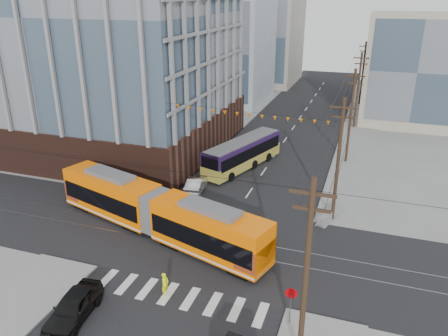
# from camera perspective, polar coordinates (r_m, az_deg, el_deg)

# --- Properties ---
(ground) EXTENTS (160.00, 160.00, 0.00)m
(ground) POSITION_cam_1_polar(r_m,az_deg,el_deg) (32.58, -3.64, -13.27)
(ground) COLOR slate
(office_building) EXTENTS (30.00, 25.00, 28.60)m
(office_building) POSITION_cam_1_polar(r_m,az_deg,el_deg) (57.70, -16.13, 16.73)
(office_building) COLOR #381E16
(office_building) RESTS_ON ground
(bg_bldg_nw_near) EXTENTS (18.00, 16.00, 18.00)m
(bg_bldg_nw_near) POSITION_cam_1_polar(r_m,az_deg,el_deg) (81.84, -0.87, 15.13)
(bg_bldg_nw_near) COLOR #8C99A5
(bg_bldg_nw_near) RESTS_ON ground
(bg_bldg_ne_near) EXTENTS (14.00, 14.00, 16.00)m
(bg_bldg_ne_near) POSITION_cam_1_polar(r_m,az_deg,el_deg) (73.45, 23.53, 11.78)
(bg_bldg_ne_near) COLOR gray
(bg_bldg_ne_near) RESTS_ON ground
(bg_bldg_nw_far) EXTENTS (16.00, 18.00, 20.00)m
(bg_bldg_nw_far) POSITION_cam_1_polar(r_m,az_deg,el_deg) (99.90, 4.88, 16.88)
(bg_bldg_nw_far) COLOR gray
(bg_bldg_nw_far) RESTS_ON ground
(bg_bldg_ne_far) EXTENTS (16.00, 16.00, 14.00)m
(bg_bldg_ne_far) POSITION_cam_1_polar(r_m,az_deg,el_deg) (93.49, 24.02, 12.92)
(bg_bldg_ne_far) COLOR #8C99A5
(bg_bldg_ne_far) RESTS_ON ground
(utility_pole_near) EXTENTS (0.30, 0.30, 11.00)m
(utility_pole_near) POSITION_cam_1_polar(r_m,az_deg,el_deg) (22.82, 10.61, -14.04)
(utility_pole_near) COLOR black
(utility_pole_near) RESTS_ON ground
(utility_pole_far) EXTENTS (0.30, 0.30, 11.00)m
(utility_pole_far) POSITION_cam_1_polar(r_m,az_deg,el_deg) (81.56, 17.64, 11.62)
(utility_pole_far) COLOR black
(utility_pole_far) RESTS_ON ground
(streetcar) EXTENTS (20.78, 8.88, 4.01)m
(streetcar) POSITION_cam_1_polar(r_m,az_deg,el_deg) (36.46, -8.75, -5.68)
(streetcar) COLOR #FE6800
(streetcar) RESTS_ON ground
(city_bus) EXTENTS (6.25, 12.25, 3.41)m
(city_bus) POSITION_cam_1_polar(r_m,az_deg,el_deg) (49.81, 2.48, 1.92)
(city_bus) COLOR #231138
(city_bus) RESTS_ON ground
(black_sedan) EXTENTS (2.52, 5.10, 1.67)m
(black_sedan) POSITION_cam_1_polar(r_m,az_deg,el_deg) (29.61, -19.07, -16.75)
(black_sedan) COLOR black
(black_sedan) RESTS_ON ground
(parked_car_silver) EXTENTS (2.10, 4.58, 1.45)m
(parked_car_silver) POSITION_cam_1_polar(r_m,az_deg,el_deg) (44.37, -3.61, -2.06)
(parked_car_silver) COLOR #B9B9B9
(parked_car_silver) RESTS_ON ground
(parked_car_white) EXTENTS (2.40, 4.70, 1.31)m
(parked_car_white) POSITION_cam_1_polar(r_m,az_deg,el_deg) (51.45, -0.84, 1.36)
(parked_car_white) COLOR silver
(parked_car_white) RESTS_ON ground
(parked_car_grey) EXTENTS (2.50, 4.95, 1.34)m
(parked_car_grey) POSITION_cam_1_polar(r_m,az_deg,el_deg) (54.71, 0.29, 2.66)
(parked_car_grey) COLOR #515151
(parked_car_grey) RESTS_ON ground
(pedestrian) EXTENTS (0.50, 0.68, 1.69)m
(pedestrian) POSITION_cam_1_polar(r_m,az_deg,el_deg) (30.10, -7.71, -14.82)
(pedestrian) COLOR #EEFF0E
(pedestrian) RESTS_ON ground
(stop_sign) EXTENTS (0.84, 0.84, 2.45)m
(stop_sign) POSITION_cam_1_polar(r_m,az_deg,el_deg) (27.74, 8.64, -17.57)
(stop_sign) COLOR #AE0004
(stop_sign) RESTS_ON ground
(jersey_barrier) EXTENTS (2.18, 4.12, 0.81)m
(jersey_barrier) POSITION_cam_1_polar(r_m,az_deg,el_deg) (40.20, 13.72, -5.90)
(jersey_barrier) COLOR slate
(jersey_barrier) RESTS_ON ground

